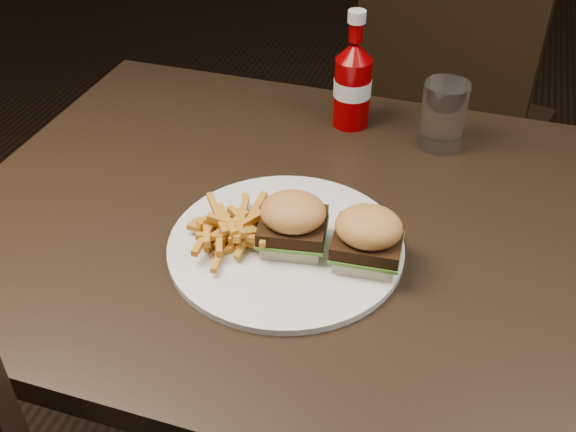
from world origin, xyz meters
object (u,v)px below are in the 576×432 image
(dining_table, at_px, (354,233))
(plate, at_px, (286,245))
(ketchup_bottle, at_px, (352,94))
(chair_far, at_px, (453,130))
(tumbler, at_px, (443,116))

(dining_table, relative_size, plate, 3.61)
(ketchup_bottle, bearing_deg, plate, -90.62)
(chair_far, distance_m, plate, 1.03)
(chair_far, bearing_deg, plate, 92.98)
(dining_table, bearing_deg, plate, -132.88)
(dining_table, relative_size, chair_far, 2.73)
(chair_far, xyz_separation_m, tumbler, (0.00, -0.62, 0.38))
(chair_far, relative_size, plate, 1.32)
(plate, xyz_separation_m, tumbler, (0.17, 0.35, 0.05))
(tumbler, bearing_deg, ketchup_bottle, 172.05)
(plate, distance_m, ketchup_bottle, 0.37)
(plate, bearing_deg, ketchup_bottle, 89.38)
(plate, relative_size, tumbler, 2.75)
(dining_table, xyz_separation_m, chair_far, (0.09, 0.88, -0.30))
(dining_table, distance_m, plate, 0.12)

